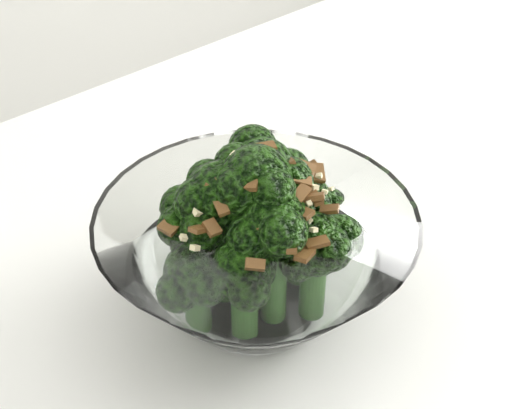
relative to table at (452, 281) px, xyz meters
name	(u,v)px	position (x,y,z in m)	size (l,w,h in m)	color
table	(452,281)	(0.00, 0.00, 0.00)	(1.35, 1.05, 0.75)	white
broccoli_dish	(255,250)	(-0.20, 0.00, 0.12)	(0.22, 0.22, 0.14)	white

